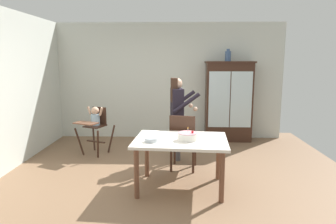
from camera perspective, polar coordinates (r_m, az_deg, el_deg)
ground_plane at (r=4.86m, az=-0.84°, el=-12.55°), size 6.24×6.24×0.00m
wall_back at (r=7.14m, az=0.12°, el=5.84°), size 5.32×0.06×2.70m
china_cabinet at (r=7.01m, az=11.40°, el=2.01°), size 1.09×0.48×1.82m
ceramic_vase at (r=6.95m, az=11.30°, el=10.41°), size 0.13×0.13×0.27m
high_chair_with_toddler at (r=6.07m, az=-13.67°, el=-1.80°), size 0.75×0.82×0.95m
adult_person at (r=5.52m, az=1.78°, el=0.66°), size 0.56×0.55×1.53m
dining_table at (r=4.33m, az=2.42°, el=-6.38°), size 1.38×1.06×0.74m
birthday_cake at (r=4.24m, az=3.78°, el=-4.62°), size 0.28×0.28×0.19m
serving_bowl at (r=4.16m, az=-3.18°, el=-5.28°), size 0.18×0.18×0.05m
dining_chair_far_side at (r=5.03m, az=2.85°, el=-5.08°), size 0.50×0.50×0.96m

